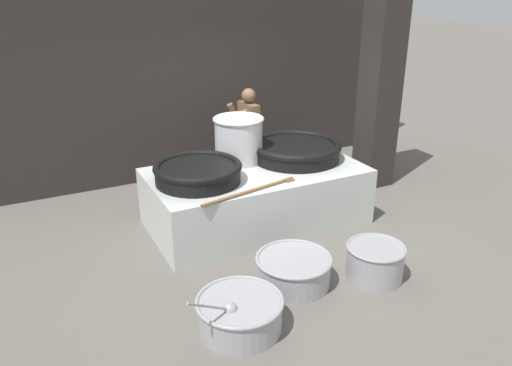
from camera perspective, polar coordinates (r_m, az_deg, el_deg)
name	(u,v)px	position (r m, az deg, el deg)	size (l,w,h in m)	color
ground_plane	(256,222)	(6.93, 0.00, -4.44)	(60.00, 60.00, 0.00)	#666059
back_wall	(193,73)	(8.40, -7.17, 12.34)	(7.39, 0.24, 3.37)	#2D2826
support_pillar	(381,80)	(8.00, 14.07, 11.36)	(0.49, 0.49, 3.37)	#2D2826
hearth_platform	(256,196)	(6.76, 0.00, -1.52)	(2.84, 1.52, 0.77)	silver
giant_wok_near	(198,172)	(6.21, -6.67, 1.29)	(1.10, 1.10, 0.24)	black
giant_wok_far	(296,150)	(7.00, 4.55, 3.83)	(1.27, 1.27, 0.25)	black
stock_pot	(239,139)	(6.83, -1.99, 5.09)	(0.69, 0.69, 0.62)	silver
stirring_paddle	(254,190)	(5.92, -0.24, -0.81)	(1.34, 0.34, 0.04)	brown
cook	(248,134)	(7.90, -0.90, 5.63)	(0.37, 0.58, 1.57)	brown
prep_bowl_vegetables	(240,312)	(4.89, -1.89, -14.56)	(1.04, 0.85, 0.68)	#9E9EA3
prep_bowl_meat	(375,261)	(5.76, 13.46, -8.61)	(0.66, 0.66, 0.40)	#9E9EA3
prep_bowl_extra	(294,269)	(5.54, 4.31, -9.75)	(0.84, 0.84, 0.33)	#9E9EA3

